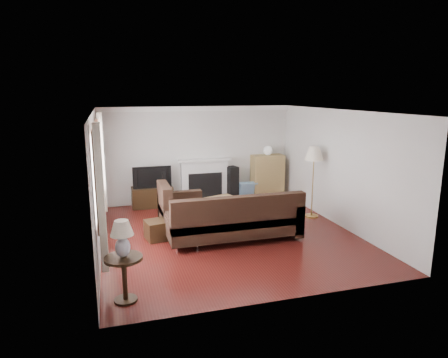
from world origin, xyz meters
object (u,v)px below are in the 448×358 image
object	(u,v)px
bookshelf	(267,176)
sectional_sofa	(233,217)
coffee_table	(215,208)
floor_lamp	(313,182)
side_table	(125,279)
tv_stand	(152,197)

from	to	relation	value
bookshelf	sectional_sofa	distance (m)	3.37
bookshelf	coffee_table	distance (m)	2.28
floor_lamp	sectional_sofa	bearing A→B (deg)	-158.06
bookshelf	sectional_sofa	size ratio (longest dim) A/B	0.42
coffee_table	side_table	xyz separation A→B (m)	(-2.21, -3.35, 0.11)
floor_lamp	side_table	size ratio (longest dim) A/B	2.51
tv_stand	side_table	xyz separation A→B (m)	(-0.90, -4.64, 0.07)
floor_lamp	coffee_table	bearing A→B (deg)	164.40
bookshelf	floor_lamp	world-z (taller)	floor_lamp
bookshelf	sectional_sofa	xyz separation A→B (m)	(-1.87, -2.80, -0.14)
side_table	tv_stand	bearing A→B (deg)	79.06
tv_stand	bookshelf	bearing A→B (deg)	0.46
floor_lamp	side_table	world-z (taller)	floor_lamp
floor_lamp	side_table	bearing A→B (deg)	-147.87
tv_stand	side_table	size ratio (longest dim) A/B	1.56
coffee_table	side_table	distance (m)	4.01
sectional_sofa	side_table	bearing A→B (deg)	-139.41
tv_stand	floor_lamp	size ratio (longest dim) A/B	0.62
coffee_table	floor_lamp	size ratio (longest dim) A/B	0.66
sectional_sofa	floor_lamp	xyz separation A→B (m)	(2.20, 0.89, 0.37)
bookshelf	floor_lamp	distance (m)	1.96
coffee_table	sectional_sofa	bearing A→B (deg)	-110.63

